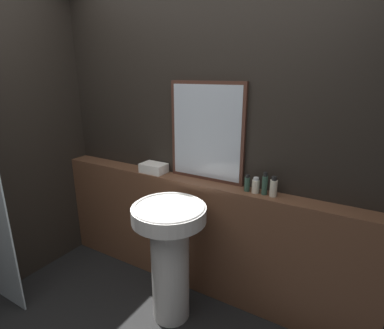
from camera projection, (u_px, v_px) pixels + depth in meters
The scene contains 9 objects.
wall_back at pixel (204, 142), 2.38m from camera, with size 8.00×0.06×2.50m.
vanity_counter at pixel (196, 235), 2.50m from camera, with size 2.74×0.18×0.96m.
pedestal_sink at pixel (170, 250), 2.14m from camera, with size 0.52×0.52×0.91m.
mirror at pixel (207, 132), 2.28m from camera, with size 0.62×0.03×0.76m.
towel_stack at pixel (154, 168), 2.55m from camera, with size 0.21×0.15×0.08m.
shampoo_bottle at pixel (247, 183), 2.14m from camera, with size 0.04×0.04×0.12m.
conditioner_bottle at pixel (256, 186), 2.11m from camera, with size 0.05×0.05×0.11m.
lotion_bottle at pixel (265, 184), 2.08m from camera, with size 0.04×0.04×0.16m.
body_wash_bottle at pixel (274, 187), 2.05m from camera, with size 0.05×0.05×0.14m.
Camera 1 is at (1.10, -0.68, 1.77)m, focal length 28.00 mm.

